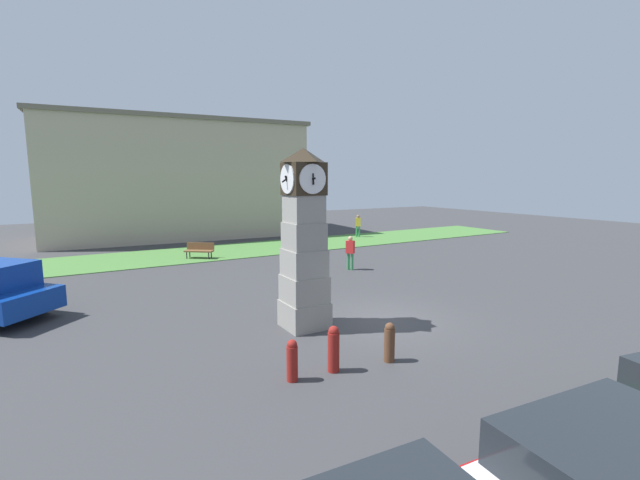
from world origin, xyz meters
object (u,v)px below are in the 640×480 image
Objects in this scene: bench at (199,249)px; pedestrian_near_bench at (358,224)px; bollard_mid_row at (334,348)px; pedestrian_crossing_lot at (350,251)px; bollard_far_row at (389,342)px; clock_tower at (304,246)px; bollard_near_tower at (292,360)px.

pedestrian_near_bench reaches higher than bench.
bollard_mid_row is 11.35m from pedestrian_crossing_lot.
clock_tower is at bearing 100.90° from bollard_far_row.
clock_tower is 8.61m from pedestrian_crossing_lot.
bench is (0.21, 12.85, -1.98)m from clock_tower.
bollard_near_tower is 11.95m from pedestrian_crossing_lot.
clock_tower is at bearing -130.01° from pedestrian_near_bench.
bollard_far_row is 0.62× the size of bench.
pedestrian_crossing_lot is at bearing 60.77° from bollard_far_row.
pedestrian_near_bench reaches higher than pedestrian_crossing_lot.
bollard_mid_row is at bearing -126.83° from pedestrian_near_bench.
clock_tower is 5.40× the size of bollard_far_row.
pedestrian_crossing_lot is at bearing 53.64° from bollard_mid_row.
bollard_mid_row is at bearing -105.84° from clock_tower.
bollard_far_row is 22.56m from pedestrian_near_bench.
bench is at bearing 89.07° from clock_tower.
clock_tower reaches higher than bollard_far_row.
clock_tower is 4.84× the size of bollard_mid_row.
bollard_far_row reaches higher than bollard_near_tower.
bollard_near_tower reaches higher than bench.
bench is at bearing 86.15° from bollard_mid_row.
bollard_near_tower is at bearing 173.37° from bollard_far_row.
pedestrian_crossing_lot reaches higher than bollard_near_tower.
pedestrian_crossing_lot is at bearing -127.28° from pedestrian_near_bench.
bollard_near_tower is 15.95m from bench.
bollard_mid_row is at bearing -3.66° from bollard_near_tower.
pedestrian_near_bench is at bearing 56.54° from bollard_far_row.
bollard_near_tower is 0.56× the size of pedestrian_near_bench.
bollard_near_tower is at bearing -97.62° from bench.
clock_tower reaches higher than bollard_mid_row.
bollard_near_tower is at bearing -122.77° from clock_tower.
bollard_far_row is at bearing -123.46° from pedestrian_near_bench.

